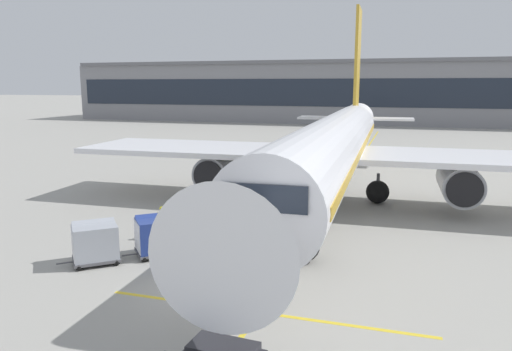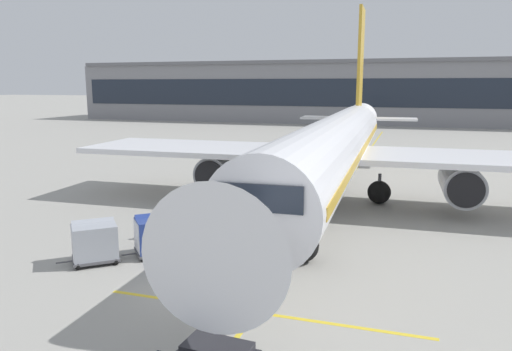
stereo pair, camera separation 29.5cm
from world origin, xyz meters
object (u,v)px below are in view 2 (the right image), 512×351
at_px(baggage_cart_second, 95,241).
at_px(ground_crew_by_carts, 162,220).
at_px(baggage_cart_lead, 157,234).
at_px(ground_crew_by_loader, 225,224).
at_px(parked_airplane, 335,147).
at_px(belt_loader, 222,221).
at_px(safety_cone_engine_keepout, 213,206).

height_order(baggage_cart_second, ground_crew_by_carts, baggage_cart_second).
bearing_deg(ground_crew_by_carts, baggage_cart_lead, -66.90).
bearing_deg(ground_crew_by_loader, parked_airplane, 68.51).
distance_m(belt_loader, ground_crew_by_carts, 3.14).
distance_m(parked_airplane, ground_crew_by_loader, 11.19).
bearing_deg(belt_loader, ground_crew_by_loader, -58.93).
bearing_deg(baggage_cart_lead, ground_crew_by_loader, 45.86).
height_order(belt_loader, ground_crew_by_loader, belt_loader).
xyz_separation_m(parked_airplane, safety_cone_engine_keepout, (-7.12, -4.24, -3.58)).
relative_size(belt_loader, safety_cone_engine_keepout, 6.97).
bearing_deg(baggage_cart_lead, baggage_cart_second, -140.88).
bearing_deg(parked_airplane, belt_loader, -116.19).
xyz_separation_m(belt_loader, ground_crew_by_carts, (-2.91, -1.18, 0.11)).
relative_size(belt_loader, ground_crew_by_loader, 2.70).
height_order(parked_airplane, ground_crew_by_carts, parked_airplane).
height_order(baggage_cart_second, ground_crew_by_loader, baggage_cart_second).
distance_m(baggage_cart_second, ground_crew_by_carts, 4.23).
xyz_separation_m(parked_airplane, baggage_cart_lead, (-6.43, -12.60, -2.91)).
distance_m(parked_airplane, safety_cone_engine_keepout, 9.03).
bearing_deg(parked_airplane, baggage_cart_lead, -117.04).
xyz_separation_m(belt_loader, baggage_cart_second, (-4.12, -5.23, 0.11)).
bearing_deg(ground_crew_by_loader, baggage_cart_second, -137.12).
xyz_separation_m(belt_loader, safety_cone_engine_keepout, (-2.62, 4.91, -0.56)).
relative_size(baggage_cart_lead, ground_crew_by_loader, 1.49).
relative_size(parked_airplane, baggage_cart_second, 17.59).
bearing_deg(ground_crew_by_loader, safety_cone_engine_keepout, 118.57).
xyz_separation_m(baggage_cart_lead, safety_cone_engine_keepout, (-0.69, 8.36, -0.67)).
relative_size(baggage_cart_second, ground_crew_by_loader, 1.49).
distance_m(baggage_cart_lead, ground_crew_by_loader, 3.56).
height_order(belt_loader, ground_crew_by_carts, belt_loader).
height_order(baggage_cart_lead, safety_cone_engine_keepout, baggage_cart_lead).
bearing_deg(ground_crew_by_carts, safety_cone_engine_keepout, 87.31).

